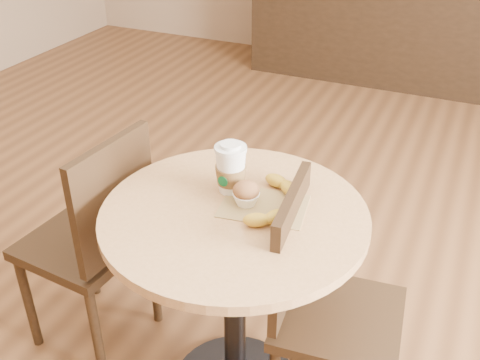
{
  "coord_description": "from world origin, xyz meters",
  "views": [
    {
      "loc": [
        0.66,
        -1.27,
        1.64
      ],
      "look_at": [
        0.11,
        -0.05,
        0.83
      ],
      "focal_mm": 42.0,
      "sensor_mm": 36.0,
      "label": 1
    }
  ],
  "objects_px": {
    "chair_left": "(96,237)",
    "banana": "(277,202)",
    "muffin": "(246,194)",
    "coffee_cup": "(231,170)",
    "cafe_table": "(235,265)",
    "chair_right": "(321,303)"
  },
  "relations": [
    {
      "from": "chair_left",
      "to": "chair_right",
      "type": "height_order",
      "value": "chair_left"
    },
    {
      "from": "chair_left",
      "to": "coffee_cup",
      "type": "distance_m",
      "value": 0.6
    },
    {
      "from": "cafe_table",
      "to": "chair_right",
      "type": "bearing_deg",
      "value": 11.85
    },
    {
      "from": "coffee_cup",
      "to": "banana",
      "type": "distance_m",
      "value": 0.17
    },
    {
      "from": "chair_left",
      "to": "coffee_cup",
      "type": "height_order",
      "value": "coffee_cup"
    },
    {
      "from": "chair_right",
      "to": "muffin",
      "type": "height_order",
      "value": "chair_right"
    },
    {
      "from": "chair_right",
      "to": "banana",
      "type": "relative_size",
      "value": 2.91
    },
    {
      "from": "coffee_cup",
      "to": "banana",
      "type": "relative_size",
      "value": 0.55
    },
    {
      "from": "chair_right",
      "to": "coffee_cup",
      "type": "height_order",
      "value": "coffee_cup"
    },
    {
      "from": "cafe_table",
      "to": "muffin",
      "type": "height_order",
      "value": "muffin"
    },
    {
      "from": "chair_left",
      "to": "chair_right",
      "type": "bearing_deg",
      "value": 97.31
    },
    {
      "from": "muffin",
      "to": "banana",
      "type": "bearing_deg",
      "value": 11.82
    },
    {
      "from": "cafe_table",
      "to": "coffee_cup",
      "type": "xyz_separation_m",
      "value": [
        -0.05,
        0.1,
        0.27
      ]
    },
    {
      "from": "chair_left",
      "to": "banana",
      "type": "relative_size",
      "value": 3.04
    },
    {
      "from": "chair_left",
      "to": "muffin",
      "type": "xyz_separation_m",
      "value": [
        0.55,
        0.02,
        0.31
      ]
    },
    {
      "from": "coffee_cup",
      "to": "banana",
      "type": "xyz_separation_m",
      "value": [
        0.16,
        -0.03,
        -0.05
      ]
    },
    {
      "from": "coffee_cup",
      "to": "banana",
      "type": "height_order",
      "value": "coffee_cup"
    },
    {
      "from": "coffee_cup",
      "to": "muffin",
      "type": "distance_m",
      "value": 0.09
    },
    {
      "from": "muffin",
      "to": "cafe_table",
      "type": "bearing_deg",
      "value": -111.2
    },
    {
      "from": "chair_left",
      "to": "chair_right",
      "type": "relative_size",
      "value": 1.04
    },
    {
      "from": "cafe_table",
      "to": "chair_left",
      "type": "bearing_deg",
      "value": 177.26
    },
    {
      "from": "muffin",
      "to": "banana",
      "type": "relative_size",
      "value": 0.28
    }
  ]
}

